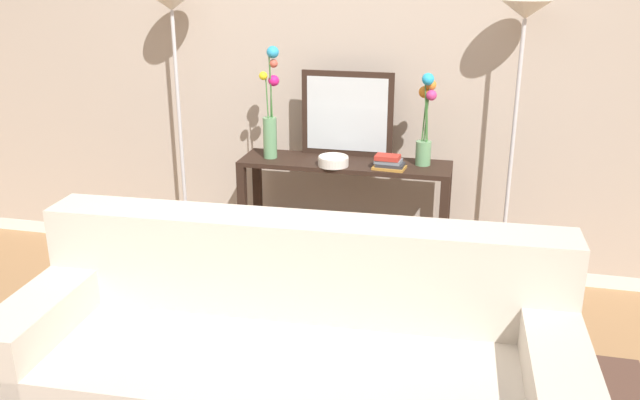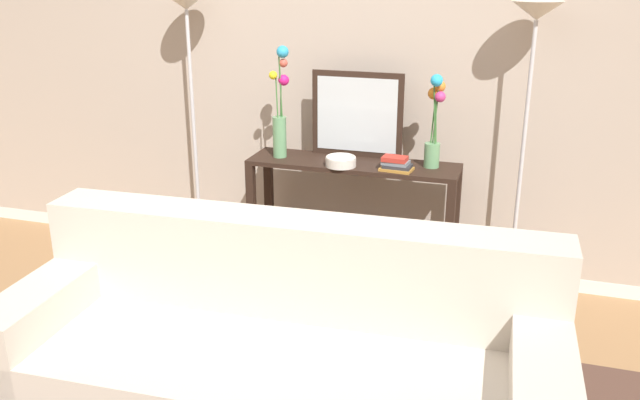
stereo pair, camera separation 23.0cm
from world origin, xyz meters
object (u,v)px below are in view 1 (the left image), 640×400
object	(u,v)px
couch	(291,360)
vase_tall_flowers	(271,113)
vase_short_flowers	(426,121)
fruit_bowl	(333,161)
book_row_under_console	(290,271)
book_stack	(389,163)
console_table	(344,202)
floor_lamp_right	(520,70)
wall_mirror	(347,114)
floor_lamp_left	(175,57)

from	to	relation	value
couch	vase_tall_flowers	size ratio (longest dim) A/B	3.60
vase_short_flowers	fruit_bowl	size ratio (longest dim) A/B	3.04
couch	book_row_under_console	world-z (taller)	couch
couch	book_stack	bearing A→B (deg)	79.95
couch	console_table	bearing A→B (deg)	91.87
floor_lamp_right	wall_mirror	bearing A→B (deg)	177.44
couch	book_row_under_console	size ratio (longest dim) A/B	7.15
vase_short_flowers	book_stack	world-z (taller)	vase_short_flowers
vase_short_flowers	book_stack	distance (m)	0.33
couch	wall_mirror	world-z (taller)	wall_mirror
console_table	floor_lamp_right	xyz separation A→B (m)	(0.98, 0.10, 0.83)
couch	vase_short_flowers	xyz separation A→B (m)	(0.43, 1.45, 0.78)
fruit_bowl	book_stack	distance (m)	0.33
fruit_bowl	book_stack	bearing A→B (deg)	2.74
vase_short_flowers	wall_mirror	bearing A→B (deg)	168.46
wall_mirror	book_stack	world-z (taller)	wall_mirror
couch	console_table	distance (m)	1.43
book_stack	couch	bearing A→B (deg)	-100.05
vase_tall_flowers	book_row_under_console	xyz separation A→B (m)	(0.10, 0.02, -1.05)
console_table	wall_mirror	distance (m)	0.54
vase_short_flowers	book_row_under_console	world-z (taller)	vase_short_flowers
floor_lamp_right	wall_mirror	world-z (taller)	floor_lamp_right
vase_tall_flowers	book_stack	size ratio (longest dim) A/B	3.46
book_row_under_console	console_table	bearing A→B (deg)	0.00
book_stack	floor_lamp_right	bearing A→B (deg)	14.80
vase_short_flowers	fruit_bowl	bearing A→B (deg)	-164.54
couch	book_stack	xyz separation A→B (m)	(0.23, 1.32, 0.55)
vase_tall_flowers	book_stack	xyz separation A→B (m)	(0.74, -0.07, -0.24)
console_table	vase_tall_flowers	xyz separation A→B (m)	(-0.46, -0.02, 0.54)
floor_lamp_left	book_row_under_console	bearing A→B (deg)	-7.24
console_table	floor_lamp_right	distance (m)	1.29
console_table	book_stack	distance (m)	0.42
couch	wall_mirror	distance (m)	1.73
book_stack	book_row_under_console	world-z (taller)	book_stack
couch	book_stack	size ratio (longest dim) A/B	12.43
floor_lamp_right	fruit_bowl	world-z (taller)	floor_lamp_right
floor_lamp_right	book_stack	distance (m)	0.90
fruit_bowl	book_row_under_console	bearing A→B (deg)	161.36
fruit_bowl	console_table	bearing A→B (deg)	64.15
floor_lamp_left	fruit_bowl	size ratio (longest dim) A/B	9.85
wall_mirror	floor_lamp_left	bearing A→B (deg)	-177.68
floor_lamp_left	vase_tall_flowers	bearing A→B (deg)	-10.06
vase_short_flowers	book_row_under_console	distance (m)	1.33
couch	floor_lamp_left	world-z (taller)	floor_lamp_left
floor_lamp_left	wall_mirror	size ratio (longest dim) A/B	3.13
couch	floor_lamp_right	size ratio (longest dim) A/B	1.38
vase_short_flowers	book_stack	xyz separation A→B (m)	(-0.19, -0.13, -0.23)
wall_mirror	vase_tall_flowers	bearing A→B (deg)	-159.95
fruit_bowl	book_row_under_console	xyz separation A→B (m)	(-0.31, 0.10, -0.80)
vase_tall_flowers	book_stack	bearing A→B (deg)	-5.20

